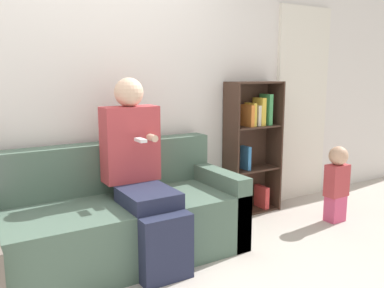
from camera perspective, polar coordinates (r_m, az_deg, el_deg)
The scene contains 6 objects.
back_wall at distance 3.35m, azimuth -15.27°, elevation 7.72°, with size 10.00×0.06×2.55m.
curtain_panel at distance 4.60m, azimuth 15.15°, elevation 5.30°, with size 0.72×0.04×2.07m.
couch at distance 3.10m, azimuth -13.26°, elevation -10.90°, with size 2.19×0.82×0.84m.
adult_seated at distance 3.00m, azimuth -7.26°, elevation -3.30°, with size 0.42×0.75×1.35m.
toddler_standing at distance 4.03m, azimuth 19.66°, elevation -4.97°, with size 0.21×0.18×0.72m.
bookshelf at distance 4.07m, azimuth 8.24°, elevation -0.49°, with size 0.56×0.25×1.30m.
Camera 1 is at (-0.93, -2.26, 1.40)m, focal length 38.00 mm.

